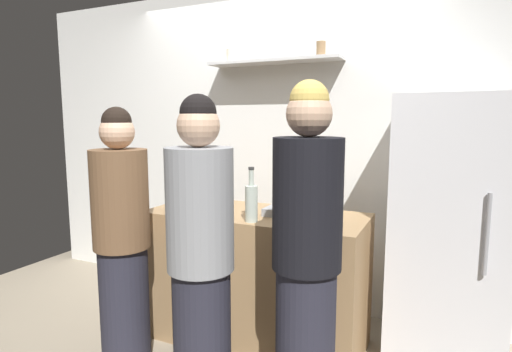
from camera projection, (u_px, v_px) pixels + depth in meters
The scene contains 13 objects.
back_wall_assembly at pixel (275, 147), 3.46m from camera, with size 4.80×0.32×2.60m.
refrigerator at pixel (448, 230), 2.60m from camera, with size 0.67×0.67×1.68m.
counter at pixel (256, 277), 2.86m from camera, with size 1.47×0.63×0.91m, color #9E7A51.
baking_pan at pixel (292, 212), 2.72m from camera, with size 0.34×0.24×0.05m, color gray.
utensil_holder at pixel (295, 215), 2.44m from camera, with size 0.12×0.12×0.22m.
wine_bottle_green_glass at pixel (325, 205), 2.47m from camera, with size 0.07×0.07×0.32m.
wine_bottle_dark_glass at pixel (170, 196), 2.86m from camera, with size 0.08×0.08×0.27m.
wine_bottle_amber_glass at pixel (185, 193), 2.95m from camera, with size 0.08×0.08×0.29m.
wine_bottle_pale_glass at pixel (251, 202), 2.54m from camera, with size 0.08×0.08×0.34m.
water_bottle_plastic at pixel (179, 191), 3.12m from camera, with size 0.10×0.10×0.21m.
person_brown_jacket at pixel (122, 242), 2.53m from camera, with size 0.34×0.34×1.60m.
person_grey_hoodie at pixel (201, 261), 2.10m from camera, with size 0.34×0.34×1.65m.
person_blonde at pixel (307, 259), 2.03m from camera, with size 0.34×0.34×1.72m.
Camera 1 is at (1.31, -1.95, 1.53)m, focal length 29.13 mm.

